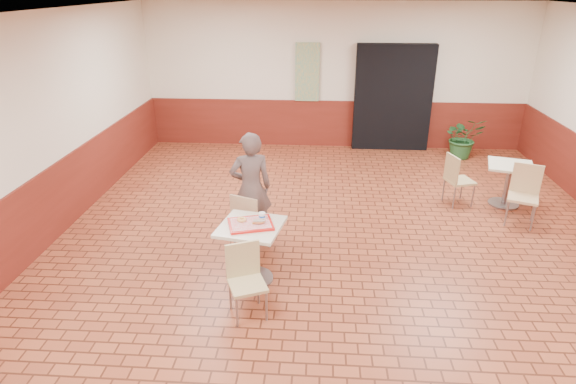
# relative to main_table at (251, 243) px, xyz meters

# --- Properties ---
(room_shell) EXTENTS (8.01, 10.01, 3.01)m
(room_shell) POSITION_rel_main_table_xyz_m (1.08, 0.34, 1.00)
(room_shell) COLOR brown
(room_shell) RESTS_ON ground
(wainscot_band) EXTENTS (8.00, 10.00, 1.00)m
(wainscot_band) POSITION_rel_main_table_xyz_m (1.08, 0.34, 0.00)
(wainscot_band) COLOR maroon
(wainscot_band) RESTS_ON ground
(corridor_doorway) EXTENTS (1.60, 0.22, 2.20)m
(corridor_doorway) POSITION_rel_main_table_xyz_m (2.28, 5.22, 0.60)
(corridor_doorway) COLOR black
(corridor_doorway) RESTS_ON ground
(promo_poster) EXTENTS (0.50, 0.03, 1.20)m
(promo_poster) POSITION_rel_main_table_xyz_m (0.48, 5.28, 1.10)
(promo_poster) COLOR gray
(promo_poster) RESTS_ON wainscot_band
(main_table) EXTENTS (0.70, 0.70, 0.74)m
(main_table) POSITION_rel_main_table_xyz_m (0.00, 0.00, 0.00)
(main_table) COLOR beige
(main_table) RESTS_ON ground
(chair_main_front) EXTENTS (0.49, 0.49, 0.80)m
(chair_main_front) POSITION_rel_main_table_xyz_m (0.02, -0.62, -0.05)
(chair_main_front) COLOR tan
(chair_main_front) RESTS_ON ground
(chair_main_back) EXTENTS (0.51, 0.51, 0.85)m
(chair_main_back) POSITION_rel_main_table_xyz_m (-0.12, 0.63, -0.02)
(chair_main_back) COLOR tan
(chair_main_back) RESTS_ON ground
(customer) EXTENTS (0.65, 0.52, 1.55)m
(customer) POSITION_rel_main_table_xyz_m (-0.13, 1.00, 0.28)
(customer) COLOR brown
(customer) RESTS_ON ground
(serving_tray) EXTENTS (0.50, 0.39, 0.03)m
(serving_tray) POSITION_rel_main_table_xyz_m (0.00, 0.00, 0.26)
(serving_tray) COLOR red
(serving_tray) RESTS_ON main_table
(ring_donut) EXTENTS (0.12, 0.12, 0.04)m
(ring_donut) POSITION_rel_main_table_xyz_m (-0.11, 0.04, 0.29)
(ring_donut) COLOR #E9AA55
(ring_donut) RESTS_ON serving_tray
(long_john_donut) EXTENTS (0.15, 0.09, 0.05)m
(long_john_donut) POSITION_rel_main_table_xyz_m (0.10, -0.01, 0.29)
(long_john_donut) COLOR #C96B3A
(long_john_donut) RESTS_ON serving_tray
(paper_cup) EXTENTS (0.08, 0.08, 0.10)m
(paper_cup) POSITION_rel_main_table_xyz_m (0.13, 0.08, 0.32)
(paper_cup) COLOR white
(paper_cup) RESTS_ON serving_tray
(second_table) EXTENTS (0.66, 0.66, 0.69)m
(second_table) POSITION_rel_main_table_xyz_m (3.78, 2.41, -0.03)
(second_table) COLOR beige
(second_table) RESTS_ON ground
(chair_second_left) EXTENTS (0.48, 0.48, 0.84)m
(chair_second_left) POSITION_rel_main_table_xyz_m (2.97, 2.38, -0.03)
(chair_second_left) COLOR tan
(chair_second_left) RESTS_ON ground
(chair_second_front) EXTENTS (0.53, 0.53, 0.89)m
(chair_second_front) POSITION_rel_main_table_xyz_m (3.80, 1.81, -0.00)
(chair_second_front) COLOR #D3B47E
(chair_second_front) RESTS_ON ground
(potted_plant) EXTENTS (0.83, 0.73, 0.85)m
(potted_plant) POSITION_rel_main_table_xyz_m (3.69, 4.72, -0.07)
(potted_plant) COLOR #235929
(potted_plant) RESTS_ON ground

